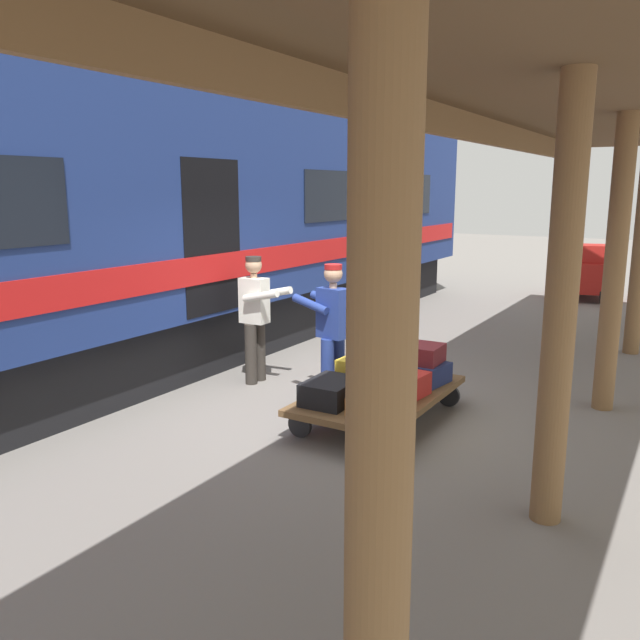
% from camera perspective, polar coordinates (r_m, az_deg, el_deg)
% --- Properties ---
extents(ground_plane, '(60.00, 60.00, 0.00)m').
position_cam_1_polar(ground_plane, '(7.73, 3.63, -7.89)').
color(ground_plane, slate).
extents(platform_canopy, '(3.20, 16.15, 3.56)m').
position_cam_1_polar(platform_canopy, '(6.59, 23.62, 16.60)').
color(platform_canopy, brown).
rests_on(platform_canopy, ground_plane).
extents(train_car, '(3.02, 18.46, 4.00)m').
position_cam_1_polar(train_car, '(9.58, -16.39, 8.03)').
color(train_car, navy).
rests_on(train_car, ground_plane).
extents(luggage_cart, '(1.27, 2.19, 0.34)m').
position_cam_1_polar(luggage_cart, '(7.30, 5.29, -6.68)').
color(luggage_cart, brown).
rests_on(luggage_cart, ground_plane).
extents(suitcase_burgundy_valise, '(0.43, 0.50, 0.16)m').
position_cam_1_polar(suitcase_burgundy_valise, '(7.38, 3.34, -5.41)').
color(suitcase_burgundy_valise, maroon).
rests_on(suitcase_burgundy_valise, luggage_cart).
extents(suitcase_red_plastic, '(0.48, 0.56, 0.25)m').
position_cam_1_polar(suitcase_red_plastic, '(7.14, 7.36, -5.71)').
color(suitcase_red_plastic, '#AD231E').
rests_on(suitcase_red_plastic, luggage_cart).
extents(suitcase_gray_aluminum, '(0.46, 0.52, 0.20)m').
position_cam_1_polar(suitcase_gray_aluminum, '(7.90, 5.38, -4.18)').
color(suitcase_gray_aluminum, '#9EA0A5').
rests_on(suitcase_gray_aluminum, luggage_cart).
extents(suitcase_black_hardshell, '(0.50, 0.65, 0.24)m').
position_cam_1_polar(suitcase_black_hardshell, '(6.87, 0.98, -6.34)').
color(suitcase_black_hardshell, black).
rests_on(suitcase_black_hardshell, luggage_cart).
extents(suitcase_navy_fabric, '(0.56, 0.55, 0.23)m').
position_cam_1_polar(suitcase_navy_fabric, '(7.68, 9.18, -4.60)').
color(suitcase_navy_fabric, navy).
rests_on(suitcase_navy_fabric, luggage_cart).
extents(suitcase_orange_carryall, '(0.46, 0.65, 0.18)m').
position_cam_1_polar(suitcase_orange_carryall, '(6.63, 5.23, -7.33)').
color(suitcase_orange_carryall, '#CC6B23').
rests_on(suitcase_orange_carryall, luggage_cart).
extents(suitcase_maroon_trunk, '(0.36, 0.47, 0.21)m').
position_cam_1_polar(suitcase_maroon_trunk, '(7.63, 9.34, -2.98)').
color(suitcase_maroon_trunk, maroon).
rests_on(suitcase_maroon_trunk, suitcase_navy_fabric).
extents(suitcase_brown_leather, '(0.51, 0.47, 0.20)m').
position_cam_1_polar(suitcase_brown_leather, '(6.55, 5.43, -5.78)').
color(suitcase_brown_leather, brown).
rests_on(suitcase_brown_leather, suitcase_orange_carryall).
extents(suitcase_yellow_case, '(0.43, 0.50, 0.18)m').
position_cam_1_polar(suitcase_yellow_case, '(7.35, 3.70, -4.08)').
color(suitcase_yellow_case, gold).
rests_on(suitcase_yellow_case, suitcase_burgundy_valise).
extents(porter_in_overalls, '(0.71, 0.51, 1.70)m').
position_cam_1_polar(porter_in_overalls, '(7.72, 1.04, -0.77)').
color(porter_in_overalls, navy).
rests_on(porter_in_overalls, ground_plane).
extents(porter_by_door, '(0.67, 0.43, 1.70)m').
position_cam_1_polar(porter_by_door, '(8.59, -5.71, 0.44)').
color(porter_by_door, '#332D28').
rests_on(porter_by_door, ground_plane).
extents(baggage_tug, '(1.49, 1.92, 1.30)m').
position_cam_1_polar(baggage_tug, '(16.54, 22.63, 3.92)').
color(baggage_tug, '#B21E19').
rests_on(baggage_tug, ground_plane).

